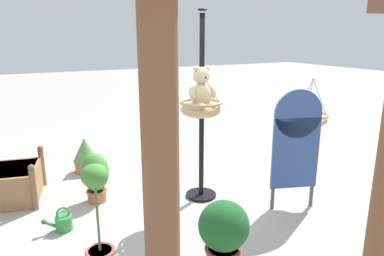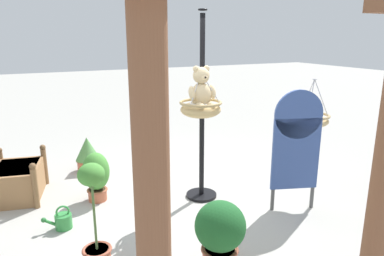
{
  "view_description": "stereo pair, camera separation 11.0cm",
  "coord_description": "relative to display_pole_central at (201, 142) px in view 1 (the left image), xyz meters",
  "views": [
    {
      "loc": [
        2.06,
        4.17,
        2.29
      ],
      "look_at": [
        -0.04,
        0.09,
        1.08
      ],
      "focal_mm": 33.25,
      "sensor_mm": 36.0,
      "label": 1
    },
    {
      "loc": [
        1.96,
        4.21,
        2.29
      ],
      "look_at": [
        -0.04,
        0.09,
        1.08
      ],
      "focal_mm": 33.25,
      "sensor_mm": 36.0,
      "label": 2
    }
  ],
  "objects": [
    {
      "name": "potted_plant_small_succulent",
      "position": [
        1.3,
        -1.75,
        -0.53
      ],
      "size": [
        0.41,
        0.41,
        0.6
      ],
      "color": "#BC6042",
      "rests_on": "ground"
    },
    {
      "name": "potted_plant_fern_front",
      "position": [
        0.6,
        1.56,
        -0.42
      ],
      "size": [
        0.51,
        0.51,
        0.73
      ],
      "color": "#AD563D",
      "rests_on": "ground"
    },
    {
      "name": "display_pole_central",
      "position": [
        0.0,
        0.0,
        0.0
      ],
      "size": [
        0.44,
        0.44,
        2.61
      ],
      "color": "black",
      "rests_on": "ground"
    },
    {
      "name": "wooden_planter_box",
      "position": [
        2.4,
        -1.14,
        -0.57
      ],
      "size": [
        0.87,
        1.04,
        0.65
      ],
      "color": "#9E7047",
      "rests_on": "ground"
    },
    {
      "name": "watering_can",
      "position": [
        1.93,
        0.06,
        -0.73
      ],
      "size": [
        0.35,
        0.2,
        0.3
      ],
      "color": "#338C3F",
      "rests_on": "ground"
    },
    {
      "name": "hanging_basket_left_high",
      "position": [
        -1.39,
        0.63,
        0.31
      ],
      "size": [
        0.5,
        0.5,
        0.67
      ],
      "color": "tan"
    },
    {
      "name": "potted_plant_bushy_green",
      "position": [
        1.71,
        1.08,
        -0.33
      ],
      "size": [
        0.29,
        0.29,
        1.14
      ],
      "color": "#AD563D",
      "rests_on": "ground"
    },
    {
      "name": "teddy_bear",
      "position": [
        0.15,
        0.27,
        0.78
      ],
      "size": [
        0.37,
        0.33,
        0.54
      ],
      "color": "#D1B789"
    },
    {
      "name": "greenhouse_pillar_left",
      "position": [
        1.52,
        2.24,
        0.44
      ],
      "size": [
        0.45,
        0.45,
        2.65
      ],
      "color": "brown",
      "rests_on": "ground"
    },
    {
      "name": "ground_plane",
      "position": [
        0.25,
        0.03,
        -0.83
      ],
      "size": [
        40.0,
        40.0,
        0.0
      ],
      "primitive_type": "plane",
      "color": "#ADAAA3"
    },
    {
      "name": "display_sign_board",
      "position": [
        -0.93,
        0.88,
        0.13
      ],
      "size": [
        0.62,
        0.24,
        1.63
      ],
      "color": "#334C8C",
      "rests_on": "ground"
    },
    {
      "name": "potted_plant_flowering_red",
      "position": [
        1.39,
        -0.54,
        -0.45
      ],
      "size": [
        0.37,
        0.37,
        0.71
      ],
      "color": "#BC6042",
      "rests_on": "ground"
    },
    {
      "name": "hanging_basket_with_teddy",
      "position": [
        0.15,
        0.25,
        0.54
      ],
      "size": [
        0.55,
        0.55,
        0.59
      ],
      "color": "tan"
    }
  ]
}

